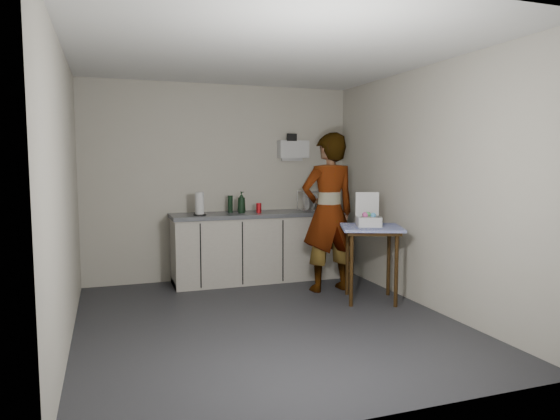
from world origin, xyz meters
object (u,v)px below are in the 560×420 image
object	(u,v)px
kitchen_counter	(257,248)
side_table	(371,236)
dark_bottle	(230,204)
paper_towel	(200,204)
dish_rack	(312,206)
bakery_box	(368,219)
soda_can	(259,208)
soap_bottle	(241,202)
standing_man	(329,213)

from	to	relation	value
kitchen_counter	side_table	distance (m)	1.69
side_table	dark_bottle	size ratio (longest dim) A/B	3.78
paper_towel	dish_rack	distance (m)	1.57
paper_towel	bakery_box	size ratio (longest dim) A/B	0.77
soda_can	soap_bottle	bearing A→B (deg)	170.73
side_table	bakery_box	world-z (taller)	bakery_box
kitchen_counter	dish_rack	size ratio (longest dim) A/B	5.86
side_table	paper_towel	world-z (taller)	paper_towel
standing_man	paper_towel	xyz separation A→B (m)	(-1.45, 0.70, 0.08)
standing_man	dark_bottle	size ratio (longest dim) A/B	8.50
soda_can	dish_rack	bearing A→B (deg)	4.13
dark_bottle	bakery_box	xyz separation A→B (m)	(1.26, -1.41, -0.09)
soap_bottle	soda_can	distance (m)	0.24
dark_bottle	soda_can	bearing A→B (deg)	-21.48
paper_towel	side_table	bearing A→B (deg)	-36.58
kitchen_counter	dark_bottle	distance (m)	0.69
kitchen_counter	dish_rack	world-z (taller)	dish_rack
dish_rack	soda_can	bearing A→B (deg)	-175.87
kitchen_counter	soap_bottle	world-z (taller)	soap_bottle
bakery_box	paper_towel	bearing A→B (deg)	165.32
soda_can	dark_bottle	world-z (taller)	dark_bottle
dark_bottle	bakery_box	world-z (taller)	bakery_box
standing_man	kitchen_counter	bearing A→B (deg)	-52.99
side_table	dish_rack	world-z (taller)	dish_rack
paper_towel	bakery_box	world-z (taller)	bakery_box
paper_towel	bakery_box	bearing A→B (deg)	-35.70
kitchen_counter	standing_man	bearing A→B (deg)	-49.50
paper_towel	dish_rack	bearing A→B (deg)	3.87
side_table	soap_bottle	world-z (taller)	soap_bottle
soap_bottle	dark_bottle	world-z (taller)	soap_bottle
kitchen_counter	paper_towel	world-z (taller)	paper_towel
side_table	standing_man	world-z (taller)	standing_man
kitchen_counter	dish_rack	xyz separation A→B (m)	(0.80, 0.01, 0.54)
soda_can	dish_rack	size ratio (longest dim) A/B	0.33
side_table	bakery_box	bearing A→B (deg)	125.83
dish_rack	bakery_box	xyz separation A→B (m)	(0.14, -1.33, -0.03)
standing_man	soap_bottle	distance (m)	1.19
kitchen_counter	standing_man	xyz separation A→B (m)	(0.68, -0.80, 0.54)
side_table	kitchen_counter	bearing A→B (deg)	146.40
kitchen_counter	paper_towel	xyz separation A→B (m)	(-0.77, -0.10, 0.62)
standing_man	dark_bottle	distance (m)	1.34
standing_man	dish_rack	bearing A→B (deg)	-101.86
side_table	dish_rack	xyz separation A→B (m)	(-0.15, 1.38, 0.23)
standing_man	dish_rack	xyz separation A→B (m)	(0.12, 0.80, 0.01)
side_table	standing_man	size ratio (longest dim) A/B	0.45
side_table	paper_towel	bearing A→B (deg)	165.19
paper_towel	dish_rack	xyz separation A→B (m)	(1.57, 0.11, -0.08)
standing_man	paper_towel	distance (m)	1.61
paper_towel	soap_bottle	bearing A→B (deg)	8.71
kitchen_counter	soap_bottle	bearing A→B (deg)	-176.80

